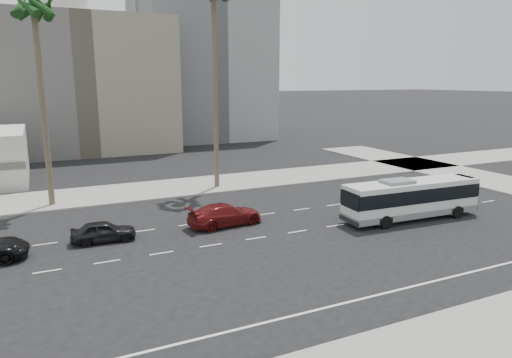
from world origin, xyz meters
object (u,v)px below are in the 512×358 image
palm_mid (34,13)px  city_bus (411,198)px  car_b (103,231)px  car_a (225,214)px

palm_mid → city_bus: bearing=-32.6°
city_bus → palm_mid: 30.22m
city_bus → car_b: (-20.45, 4.44, -0.91)m
car_a → palm_mid: bearing=39.7°
city_bus → car_b: size_ratio=2.72×
city_bus → car_a: bearing=163.4°
palm_mid → car_a: bearing=-44.6°
city_bus → car_b: city_bus is taller
city_bus → car_a: city_bus is taller
car_b → palm_mid: 17.40m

